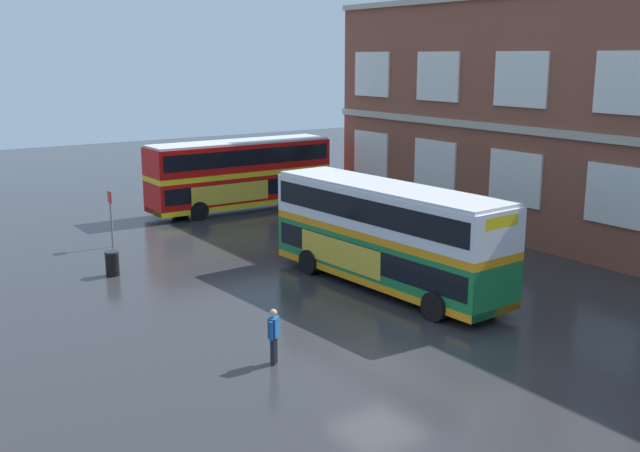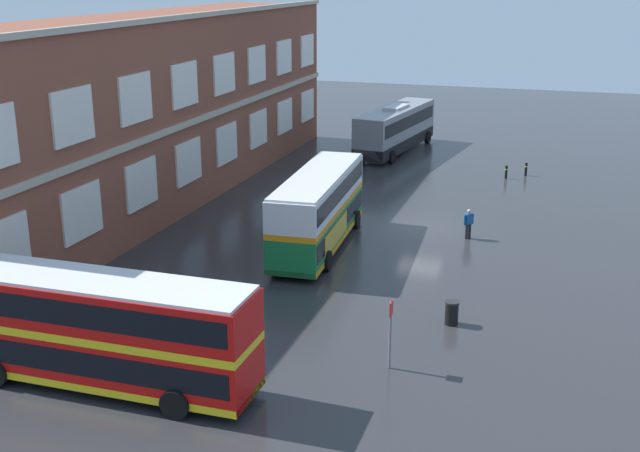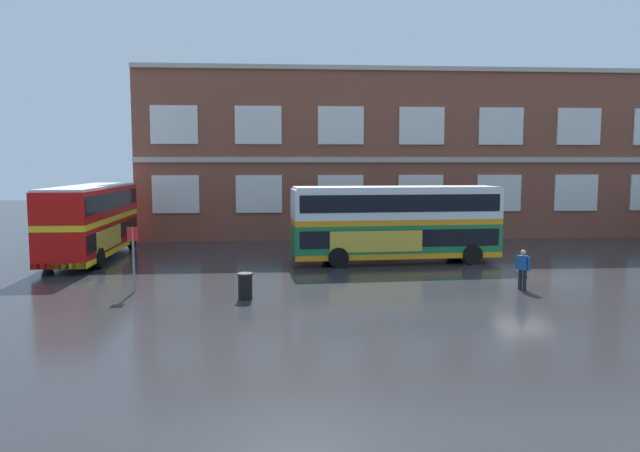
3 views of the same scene
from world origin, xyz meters
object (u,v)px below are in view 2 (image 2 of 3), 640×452
Objects in this scene: bus_stand_flag at (390,328)px; safety_bollard_west at (506,172)px; station_litter_bin at (452,313)px; safety_bollard_east at (526,169)px; double_decker_near at (105,331)px; touring_coach at (395,129)px; double_decker_middle at (318,209)px; waiting_passenger at (469,223)px.

safety_bollard_west is at bearing -2.63° from bus_stand_flag.
bus_stand_flag is at bearing 161.06° from station_litter_bin.
double_decker_near is at bearing 161.76° from safety_bollard_east.
touring_coach is at bearing 56.76° from safety_bollard_west.
double_decker_near and double_decker_middle have the same top height.
safety_bollard_west and safety_bollard_east have the same top height.
waiting_passenger is (3.95, -7.44, -1.22)m from double_decker_middle.
safety_bollard_east is at bearing -43.99° from safety_bollard_west.
safety_bollard_east is (36.21, -11.94, -1.66)m from double_decker_near.
bus_stand_flag is 2.84× the size of safety_bollard_east.
bus_stand_flag reaches higher than station_litter_bin.
bus_stand_flag is at bearing 175.19° from safety_bollard_east.
waiting_passenger is at bearing -25.82° from double_decker_near.
waiting_passenger reaches higher than station_litter_bin.
bus_stand_flag is 32.00m from safety_bollard_east.
waiting_passenger is 16.21m from bus_stand_flag.
waiting_passenger is at bearing 4.50° from station_litter_bin.
station_litter_bin is 25.92m from safety_bollard_west.
double_decker_near is 4.08× the size of bus_stand_flag.
touring_coach is 11.50m from safety_bollard_west.
safety_bollard_west is at bearing -123.24° from touring_coach.
double_decker_middle reaches higher than touring_coach.
touring_coach is (41.14, -1.12, -0.24)m from double_decker_near.
double_decker_middle reaches higher than bus_stand_flag.
double_decker_middle reaches higher than safety_bollard_east.
touring_coach is 7.20× the size of waiting_passenger.
double_decker_middle is (16.58, -2.49, 0.00)m from double_decker_near.
bus_stand_flag is (4.35, -9.26, -0.51)m from double_decker_near.
double_decker_middle is at bearing -8.53° from double_decker_near.
touring_coach is 4.53× the size of bus_stand_flag.
station_litter_bin is (-32.17, -9.73, -1.39)m from touring_coach.
safety_bollard_east is (27.24, -1.10, -0.03)m from station_litter_bin.
double_decker_near is 10.69× the size of station_litter_bin.
double_decker_middle is 8.52m from waiting_passenger.
station_litter_bin is at bearing -163.18° from touring_coach.
double_decker_near is 14.17m from station_litter_bin.
waiting_passenger is 14.38m from safety_bollard_west.
waiting_passenger is 15.82m from safety_bollard_east.
safety_bollard_east is (31.87, -2.68, -1.14)m from bus_stand_flag.
double_decker_middle is 24.60m from touring_coach.
waiting_passenger is at bearing 172.71° from safety_bollard_east.
safety_bollard_east is at bearing -25.70° from double_decker_middle.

